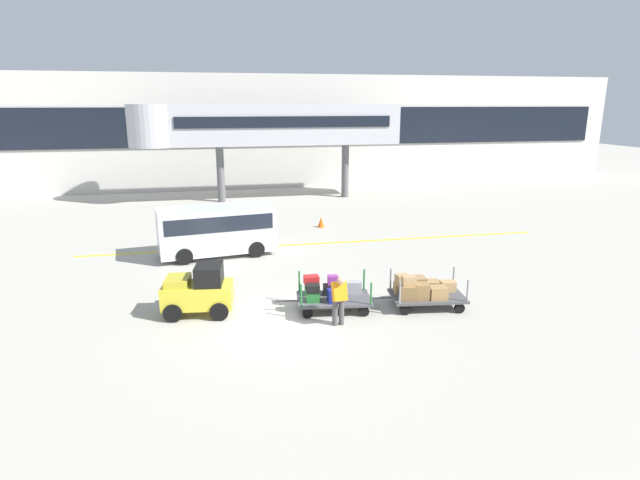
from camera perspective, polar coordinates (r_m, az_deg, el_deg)
The scene contains 10 objects.
ground_plane at distance 15.70m, azimuth -3.98°, elevation -8.89°, with size 120.00×120.00×0.00m, color #B2ADA0.
apron_lead_line at distance 23.98m, azimuth 0.10°, elevation -0.37°, with size 21.48×0.20×0.01m, color yellow.
terminal_building at distance 40.31m, azimuth -9.71°, elevation 11.70°, with size 62.65×2.51×8.39m.
jet_bridge at distance 34.41m, azimuth -6.91°, elevation 12.45°, with size 17.40×3.00×6.25m.
baggage_tug at distance 16.28m, azimuth -13.24°, elevation -5.52°, with size 2.23×1.47×1.58m.
baggage_cart_lead at distance 16.30m, azimuth 1.14°, elevation -5.97°, with size 3.07×1.69×1.10m.
baggage_cart_middle at distance 16.79m, azimuth 11.27°, elevation -5.50°, with size 3.07×1.69×1.15m.
baggage_handler at distance 15.01m, azimuth 2.13°, elevation -6.43°, with size 0.42×0.45×1.56m.
shuttle_van at distance 22.29m, azimuth -11.38°, elevation 1.41°, with size 5.02×2.58×2.10m.
safety_cone_near at distance 27.06m, azimuth 0.12°, elevation 2.00°, with size 0.36×0.36×0.55m, color #EA590F.
Camera 1 is at (-2.03, -14.22, 6.33)m, focal length 28.96 mm.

